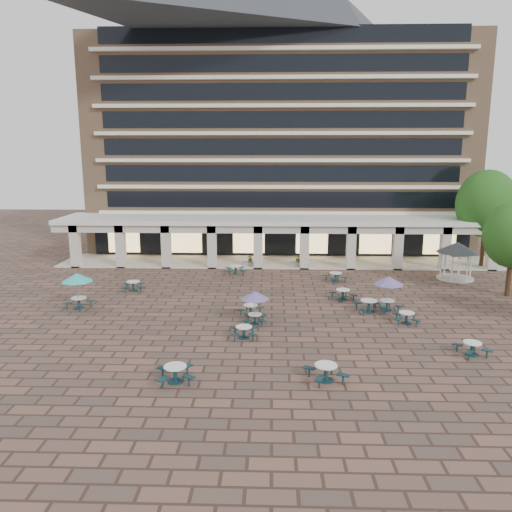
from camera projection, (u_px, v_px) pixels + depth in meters
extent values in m
plane|color=brown|center=(284.00, 310.00, 33.68)|extent=(120.00, 120.00, 0.00)
cube|color=tan|center=(280.00, 148.00, 56.42)|extent=(40.00, 15.00, 22.00)
cube|color=white|center=(280.00, 213.00, 50.15)|extent=(36.80, 0.50, 0.35)
cube|color=black|center=(281.00, 200.00, 50.11)|extent=(35.20, 0.05, 1.60)
cube|color=white|center=(281.00, 187.00, 49.62)|extent=(36.80, 0.50, 0.35)
cube|color=black|center=(281.00, 174.00, 49.58)|extent=(35.20, 0.05, 1.60)
cube|color=white|center=(281.00, 160.00, 49.10)|extent=(36.80, 0.50, 0.35)
cube|color=black|center=(281.00, 147.00, 49.06)|extent=(35.20, 0.05, 1.60)
cube|color=white|center=(281.00, 133.00, 48.57)|extent=(36.80, 0.50, 0.35)
cube|color=black|center=(281.00, 119.00, 48.53)|extent=(35.20, 0.05, 1.60)
cube|color=white|center=(282.00, 105.00, 48.04)|extent=(36.80, 0.50, 0.35)
cube|color=black|center=(282.00, 92.00, 48.01)|extent=(35.20, 0.05, 1.60)
cube|color=white|center=(282.00, 77.00, 47.52)|extent=(36.80, 0.50, 0.35)
cube|color=black|center=(282.00, 63.00, 47.48)|extent=(35.20, 0.05, 1.60)
cube|color=white|center=(282.00, 48.00, 46.99)|extent=(36.80, 0.50, 0.35)
cube|color=black|center=(282.00, 34.00, 46.95)|extent=(35.20, 0.05, 1.60)
cube|color=white|center=(281.00, 219.00, 47.52)|extent=(42.00, 6.60, 0.40)
cube|color=beige|center=(281.00, 228.00, 44.82)|extent=(42.00, 0.30, 0.90)
cube|color=black|center=(280.00, 239.00, 50.65)|extent=(38.00, 0.15, 3.20)
cube|color=beige|center=(281.00, 262.00, 48.35)|extent=(42.00, 6.00, 0.12)
cube|color=beige|center=(75.00, 246.00, 46.01)|extent=(0.80, 0.80, 4.00)
cube|color=beige|center=(121.00, 246.00, 45.88)|extent=(0.80, 0.80, 4.00)
cube|color=beige|center=(166.00, 246.00, 45.75)|extent=(0.80, 0.80, 4.00)
cube|color=beige|center=(212.00, 247.00, 45.61)|extent=(0.80, 0.80, 4.00)
cube|color=beige|center=(258.00, 247.00, 45.48)|extent=(0.80, 0.80, 4.00)
cube|color=beige|center=(304.00, 247.00, 45.35)|extent=(0.80, 0.80, 4.00)
cube|color=beige|center=(351.00, 247.00, 45.22)|extent=(0.80, 0.80, 4.00)
cube|color=beige|center=(398.00, 248.00, 45.09)|extent=(0.80, 0.80, 4.00)
cube|color=beige|center=(445.00, 248.00, 44.96)|extent=(0.80, 0.80, 4.00)
cube|color=beige|center=(492.00, 248.00, 44.83)|extent=(0.80, 0.80, 4.00)
cube|color=#FFD88C|center=(124.00, 241.00, 51.04)|extent=(3.20, 0.08, 2.40)
cube|color=#FFD88C|center=(186.00, 241.00, 50.84)|extent=(3.20, 0.08, 2.40)
cube|color=#FFD88C|center=(249.00, 241.00, 50.64)|extent=(3.20, 0.08, 2.40)
cube|color=#FFD88C|center=(312.00, 242.00, 50.44)|extent=(3.20, 0.08, 2.40)
cube|color=#FFD88C|center=(375.00, 242.00, 50.24)|extent=(3.20, 0.08, 2.40)
cube|color=#FFD88C|center=(440.00, 242.00, 50.04)|extent=(3.20, 0.08, 2.40)
cylinder|color=#153941|center=(176.00, 381.00, 23.08)|extent=(0.74, 0.74, 0.04)
cylinder|color=#153941|center=(175.00, 375.00, 23.01)|extent=(0.19, 0.19, 0.69)
cylinder|color=white|center=(175.00, 366.00, 22.93)|extent=(1.05, 1.05, 0.05)
cube|color=#153941|center=(187.00, 366.00, 23.66)|extent=(0.55, 0.65, 0.05)
cylinder|color=#153941|center=(187.00, 371.00, 23.71)|extent=(0.08, 0.08, 0.44)
cube|color=#153941|center=(162.00, 368.00, 23.43)|extent=(0.65, 0.55, 0.05)
cylinder|color=#153941|center=(163.00, 373.00, 23.48)|extent=(0.08, 0.08, 0.44)
cube|color=#153941|center=(163.00, 379.00, 22.32)|extent=(0.55, 0.65, 0.05)
cylinder|color=#153941|center=(163.00, 384.00, 22.37)|extent=(0.08, 0.08, 0.44)
cube|color=#153941|center=(189.00, 377.00, 22.54)|extent=(0.65, 0.55, 0.05)
cylinder|color=#153941|center=(189.00, 382.00, 22.59)|extent=(0.08, 0.08, 0.44)
cylinder|color=#153941|center=(326.00, 380.00, 23.20)|extent=(0.74, 0.74, 0.04)
cylinder|color=#153941|center=(326.00, 374.00, 23.13)|extent=(0.19, 0.19, 0.70)
cylinder|color=white|center=(326.00, 365.00, 23.04)|extent=(1.06, 1.06, 0.05)
cube|color=#153941|center=(332.00, 365.00, 23.83)|extent=(0.52, 0.66, 0.05)
cylinder|color=#153941|center=(332.00, 370.00, 23.88)|extent=(0.09, 0.09, 0.45)
cube|color=#153941|center=(309.00, 368.00, 23.48)|extent=(0.66, 0.52, 0.05)
cylinder|color=#153941|center=(309.00, 373.00, 23.53)|extent=(0.09, 0.09, 0.45)
cube|color=#153941|center=(320.00, 378.00, 22.39)|extent=(0.52, 0.66, 0.05)
cylinder|color=#153941|center=(319.00, 383.00, 22.44)|extent=(0.09, 0.09, 0.45)
cube|color=#153941|center=(343.00, 375.00, 22.73)|extent=(0.66, 0.52, 0.05)
cylinder|color=#153941|center=(343.00, 380.00, 22.78)|extent=(0.09, 0.09, 0.45)
cylinder|color=#153941|center=(406.00, 323.00, 31.02)|extent=(0.67, 0.67, 0.04)
cylinder|color=#153941|center=(406.00, 319.00, 30.96)|extent=(0.17, 0.17, 0.63)
cylinder|color=white|center=(407.00, 313.00, 30.88)|extent=(0.96, 0.96, 0.05)
cube|color=#153941|center=(414.00, 315.00, 31.35)|extent=(0.58, 0.53, 0.05)
cylinder|color=#153941|center=(414.00, 318.00, 31.40)|extent=(0.08, 0.08, 0.40)
cube|color=#153941|center=(397.00, 314.00, 31.54)|extent=(0.53, 0.58, 0.05)
cylinder|color=#153941|center=(397.00, 317.00, 31.58)|extent=(0.08, 0.08, 0.40)
cube|color=#153941|center=(399.00, 319.00, 30.52)|extent=(0.58, 0.53, 0.05)
cylinder|color=#153941|center=(398.00, 323.00, 30.57)|extent=(0.08, 0.08, 0.40)
cube|color=#153941|center=(416.00, 320.00, 30.34)|extent=(0.53, 0.58, 0.05)
cylinder|color=#153941|center=(416.00, 324.00, 30.38)|extent=(0.08, 0.08, 0.40)
cylinder|color=#153941|center=(471.00, 355.00, 26.16)|extent=(0.66, 0.66, 0.04)
cylinder|color=#153941|center=(472.00, 349.00, 26.10)|extent=(0.17, 0.17, 0.62)
cylinder|color=white|center=(472.00, 343.00, 26.03)|extent=(0.94, 0.94, 0.05)
cube|color=#153941|center=(475.00, 343.00, 26.67)|extent=(0.50, 0.58, 0.05)
cylinder|color=#153941|center=(475.00, 347.00, 26.72)|extent=(0.08, 0.08, 0.40)
cube|color=#153941|center=(457.00, 345.00, 26.49)|extent=(0.58, 0.50, 0.05)
cylinder|color=#153941|center=(457.00, 348.00, 26.53)|extent=(0.08, 0.08, 0.40)
cube|color=#153941|center=(469.00, 352.00, 25.49)|extent=(0.50, 0.58, 0.05)
cylinder|color=#153941|center=(469.00, 356.00, 25.53)|extent=(0.08, 0.08, 0.40)
cube|color=#153941|center=(487.00, 351.00, 25.68)|extent=(0.58, 0.50, 0.05)
cylinder|color=#153941|center=(487.00, 355.00, 25.72)|extent=(0.08, 0.08, 0.40)
cylinder|color=#153941|center=(79.00, 308.00, 34.06)|extent=(0.70, 0.70, 0.04)
cylinder|color=#153941|center=(79.00, 303.00, 34.00)|extent=(0.18, 0.18, 0.66)
cylinder|color=white|center=(79.00, 298.00, 33.92)|extent=(1.00, 1.00, 0.05)
cube|color=#153941|center=(91.00, 301.00, 34.26)|extent=(0.62, 0.48, 0.05)
cylinder|color=#153941|center=(91.00, 304.00, 34.30)|extent=(0.08, 0.08, 0.42)
cube|color=#153941|center=(78.00, 299.00, 34.69)|extent=(0.48, 0.62, 0.05)
cylinder|color=#153941|center=(79.00, 302.00, 34.74)|extent=(0.08, 0.08, 0.42)
cube|color=#153941|center=(67.00, 303.00, 33.70)|extent=(0.62, 0.48, 0.05)
cylinder|color=#153941|center=(67.00, 306.00, 33.75)|extent=(0.08, 0.08, 0.42)
cube|color=#153941|center=(79.00, 305.00, 33.26)|extent=(0.48, 0.62, 0.05)
cylinder|color=#153941|center=(80.00, 308.00, 33.31)|extent=(0.08, 0.08, 0.42)
cylinder|color=gray|center=(78.00, 291.00, 33.82)|extent=(0.05, 0.05, 2.41)
cone|color=#31BCCA|center=(77.00, 278.00, 33.63)|extent=(2.11, 2.11, 0.55)
cylinder|color=#153941|center=(244.00, 338.00, 28.55)|extent=(0.66, 0.66, 0.04)
cylinder|color=#153941|center=(244.00, 333.00, 28.49)|extent=(0.17, 0.17, 0.62)
cylinder|color=white|center=(244.00, 327.00, 28.41)|extent=(0.94, 0.94, 0.05)
cube|color=#153941|center=(253.00, 328.00, 28.98)|extent=(0.54, 0.56, 0.05)
cylinder|color=#153941|center=(253.00, 332.00, 29.02)|extent=(0.07, 0.07, 0.39)
cube|color=#153941|center=(235.00, 328.00, 28.97)|extent=(0.56, 0.54, 0.05)
cylinder|color=#153941|center=(235.00, 332.00, 29.01)|extent=(0.07, 0.07, 0.39)
cube|color=#153941|center=(235.00, 335.00, 27.95)|extent=(0.54, 0.56, 0.05)
cylinder|color=#153941|center=(235.00, 338.00, 28.00)|extent=(0.07, 0.07, 0.39)
cube|color=#153941|center=(253.00, 334.00, 27.97)|extent=(0.56, 0.54, 0.05)
cylinder|color=#153941|center=(253.00, 338.00, 28.01)|extent=(0.07, 0.07, 0.39)
cylinder|color=#153941|center=(255.00, 324.00, 30.93)|extent=(0.60, 0.60, 0.03)
cylinder|color=#153941|center=(255.00, 319.00, 30.88)|extent=(0.15, 0.15, 0.57)
cylinder|color=white|center=(255.00, 314.00, 30.81)|extent=(0.86, 0.86, 0.04)
cube|color=#153941|center=(263.00, 316.00, 31.28)|extent=(0.51, 0.49, 0.04)
cylinder|color=#153941|center=(263.00, 319.00, 31.32)|extent=(0.07, 0.07, 0.36)
cube|color=#153941|center=(248.00, 315.00, 31.36)|extent=(0.49, 0.51, 0.04)
cylinder|color=#153941|center=(248.00, 318.00, 31.40)|extent=(0.07, 0.07, 0.36)
cube|color=#153941|center=(246.00, 320.00, 30.44)|extent=(0.51, 0.49, 0.04)
cylinder|color=#153941|center=(246.00, 323.00, 30.48)|extent=(0.07, 0.07, 0.36)
cube|color=#153941|center=(262.00, 321.00, 30.35)|extent=(0.49, 0.51, 0.04)
cylinder|color=#153941|center=(262.00, 324.00, 30.39)|extent=(0.07, 0.07, 0.36)
cylinder|color=gray|center=(255.00, 308.00, 30.72)|extent=(0.04, 0.04, 2.06)
cone|color=#6E5FA2|center=(255.00, 295.00, 30.56)|extent=(1.80, 1.80, 0.47)
cylinder|color=#153941|center=(369.00, 312.00, 33.23)|extent=(0.78, 0.78, 0.04)
cylinder|color=#153941|center=(369.00, 307.00, 33.16)|extent=(0.20, 0.20, 0.73)
cylinder|color=white|center=(369.00, 300.00, 33.07)|extent=(1.11, 1.11, 0.06)
cube|color=#153941|center=(374.00, 302.00, 33.82)|extent=(0.60, 0.68, 0.06)
cylinder|color=#153941|center=(374.00, 306.00, 33.88)|extent=(0.09, 0.09, 0.47)
cube|color=#153941|center=(357.00, 303.00, 33.63)|extent=(0.68, 0.60, 0.06)
cylinder|color=#153941|center=(357.00, 306.00, 33.68)|extent=(0.09, 0.09, 0.47)
cube|color=#153941|center=(364.00, 308.00, 32.45)|extent=(0.60, 0.68, 0.06)
cylinder|color=#153941|center=(363.00, 312.00, 32.50)|extent=(0.09, 0.09, 0.47)
cube|color=#153941|center=(381.00, 307.00, 32.64)|extent=(0.68, 0.60, 0.06)
cylinder|color=#153941|center=(381.00, 311.00, 32.69)|extent=(0.09, 0.09, 0.47)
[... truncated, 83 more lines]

